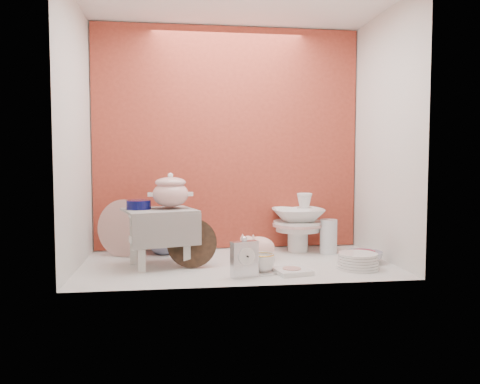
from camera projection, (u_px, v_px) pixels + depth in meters
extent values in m
plane|color=silver|center=(237.00, 264.00, 2.81)|extent=(1.80, 1.80, 0.00)
cube|color=#AA3D2A|center=(228.00, 139.00, 3.25)|extent=(1.80, 0.06, 1.50)
cube|color=silver|center=(75.00, 134.00, 2.64)|extent=(0.06, 1.00, 1.50)
cube|color=silver|center=(385.00, 136.00, 2.88)|extent=(0.06, 1.00, 1.50)
cube|color=white|center=(237.00, 2.00, 2.71)|extent=(1.80, 1.00, 0.06)
cylinder|color=#090B45|center=(139.00, 205.00, 2.74)|extent=(0.18, 0.18, 0.05)
imported|color=white|center=(165.00, 234.00, 3.11)|extent=(0.30, 0.30, 0.25)
cube|color=silver|center=(244.00, 257.00, 2.49)|extent=(0.15, 0.09, 0.21)
ellipsoid|color=beige|center=(258.00, 248.00, 2.90)|extent=(0.30, 0.25, 0.15)
cylinder|color=white|center=(263.00, 272.00, 2.57)|extent=(0.18, 0.18, 0.01)
imported|color=white|center=(263.00, 262.00, 2.57)|extent=(0.14, 0.14, 0.10)
cube|color=white|center=(292.00, 271.00, 2.57)|extent=(0.21, 0.21, 0.03)
cylinder|color=white|center=(358.00, 261.00, 2.68)|extent=(0.27, 0.27, 0.09)
imported|color=silver|center=(364.00, 257.00, 2.84)|extent=(0.28, 0.28, 0.07)
cylinder|color=silver|center=(328.00, 236.00, 3.11)|extent=(0.15, 0.15, 0.22)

